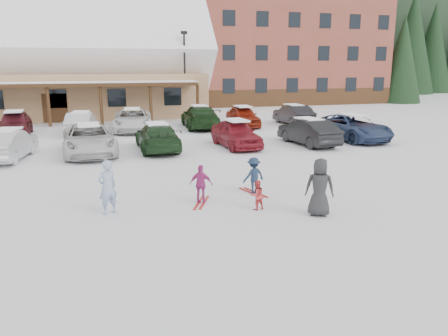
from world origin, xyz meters
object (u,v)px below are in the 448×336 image
object	(u,v)px
parked_car_5	(308,132)
parked_car_13	(293,115)
parked_car_12	(243,116)
parked_car_3	(157,137)
lamp_post	(185,70)
parked_car_10	(133,120)
parked_car_8	(15,123)
bystander_dark	(320,187)
parked_car_4	(236,134)
day_lodge	(33,69)
parked_car_6	(352,127)
parked_car_2	(89,139)
parked_car_11	(200,117)
alpine_hotel	(256,27)
parked_car_1	(8,145)
adult_skier	(107,187)
child_navy	(254,175)
parked_car_9	(81,123)
child_magenta	(201,184)
toddler_red	(257,195)

from	to	relation	value
parked_car_5	parked_car_13	world-z (taller)	parked_car_13
parked_car_12	parked_car_3	bearing A→B (deg)	-132.49
lamp_post	parked_car_10	size ratio (longest dim) A/B	1.30
lamp_post	parked_car_13	world-z (taller)	lamp_post
parked_car_8	parked_car_13	bearing A→B (deg)	-3.94
bystander_dark	parked_car_5	bearing A→B (deg)	-87.23
bystander_dark	parked_car_4	xyz separation A→B (m)	(0.83, 11.14, -0.13)
day_lodge	parked_car_4	world-z (taller)	day_lodge
parked_car_6	parked_car_10	xyz separation A→B (m)	(-12.18, 7.00, 0.01)
parked_car_2	parked_car_11	distance (m)	10.39
parked_car_3	parked_car_11	size ratio (longest dim) A/B	0.89
alpine_hotel	parked_car_1	bearing A→B (deg)	-127.59
parked_car_11	parked_car_13	distance (m)	7.02
parked_car_1	parked_car_3	xyz separation A→B (m)	(6.95, 0.49, -0.01)
adult_skier	parked_car_12	distance (m)	19.43
child_navy	parked_car_5	world-z (taller)	parked_car_5
day_lodge	lamp_post	distance (m)	12.92
parked_car_3	parked_car_4	size ratio (longest dim) A/B	1.12
parked_car_2	parked_car_10	bearing A→B (deg)	66.97
lamp_post	parked_car_4	world-z (taller)	lamp_post
parked_car_8	parked_car_9	bearing A→B (deg)	-10.19
parked_car_1	parked_car_3	size ratio (longest dim) A/B	0.89
day_lodge	child_magenta	distance (m)	28.85
child_magenta	parked_car_1	bearing A→B (deg)	-26.93
adult_skier	parked_car_6	xyz separation A→B (m)	(14.00, 9.79, -0.08)
alpine_hotel	parked_car_4	size ratio (longest dim) A/B	7.37
child_magenta	parked_car_8	size ratio (longest dim) A/B	0.28
parked_car_1	parked_car_9	world-z (taller)	parked_car_9
parked_car_1	parked_car_12	xyz separation A→B (m)	(13.92, 7.87, 0.02)
parked_car_2	parked_car_6	distance (m)	14.76
day_lodge	parked_car_12	world-z (taller)	day_lodge
parked_car_1	parked_car_12	size ratio (longest dim) A/B	1.01
child_navy	parked_car_11	world-z (taller)	parked_car_11
parked_car_11	parked_car_2	bearing A→B (deg)	49.49
child_navy	parked_car_5	bearing A→B (deg)	-142.45
lamp_post	parked_car_5	world-z (taller)	lamp_post
parked_car_10	parked_car_2	bearing A→B (deg)	-104.35
day_lodge	alpine_hotel	bearing A→B (deg)	23.33
bystander_dark	parked_car_1	size ratio (longest dim) A/B	0.40
lamp_post	parked_car_12	bearing A→B (deg)	-64.35
day_lodge	parked_car_3	size ratio (longest dim) A/B	6.09
bystander_dark	parked_car_3	bearing A→B (deg)	-46.33
parked_car_12	parked_car_9	bearing A→B (deg)	-175.59
toddler_red	parked_car_12	distance (m)	18.46
adult_skier	parked_car_5	world-z (taller)	adult_skier
child_magenta	toddler_red	bearing A→B (deg)	168.26
parked_car_1	parked_car_12	bearing A→B (deg)	-142.13
toddler_red	parked_car_6	distance (m)	14.31
parked_car_11	lamp_post	bearing A→B (deg)	-88.00
parked_car_5	parked_car_11	xyz separation A→B (m)	(-4.38, 7.96, 0.06)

